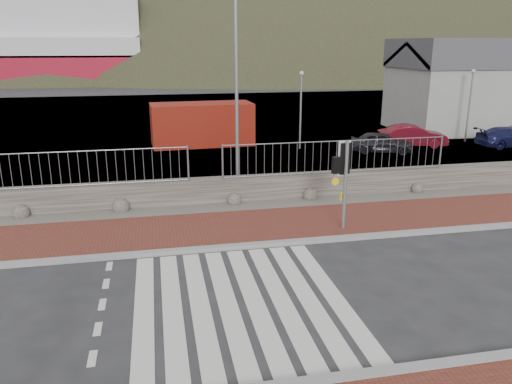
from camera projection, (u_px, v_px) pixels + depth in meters
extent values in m
plane|color=#28282B|center=(241.00, 302.00, 11.03)|extent=(220.00, 220.00, 0.00)
cube|color=brown|center=(216.00, 229.00, 15.25)|extent=(40.00, 3.00, 0.08)
cube|color=gray|center=(222.00, 248.00, 13.84)|extent=(40.00, 0.25, 0.12)
cube|color=silver|center=(144.00, 312.00, 10.63)|extent=(0.42, 5.60, 0.01)
cube|color=silver|center=(172.00, 309.00, 10.75)|extent=(0.42, 5.60, 0.01)
cube|color=silver|center=(200.00, 306.00, 10.86)|extent=(0.42, 5.60, 0.01)
cube|color=silver|center=(227.00, 303.00, 10.97)|extent=(0.42, 5.60, 0.01)
cube|color=silver|center=(254.00, 301.00, 11.09)|extent=(0.42, 5.60, 0.01)
cube|color=silver|center=(280.00, 298.00, 11.20)|extent=(0.42, 5.60, 0.01)
cube|color=silver|center=(306.00, 295.00, 11.32)|extent=(0.42, 5.60, 0.01)
cube|color=silver|center=(331.00, 293.00, 11.43)|extent=(0.42, 5.60, 0.01)
cube|color=#59544C|center=(209.00, 209.00, 17.13)|extent=(40.00, 1.50, 0.06)
cube|color=#453F39|center=(206.00, 191.00, 17.76)|extent=(40.00, 0.60, 0.90)
cylinder|color=gray|center=(58.00, 152.00, 16.23)|extent=(8.40, 0.04, 0.04)
cylinder|color=gray|center=(188.00, 164.00, 17.20)|extent=(0.07, 0.07, 1.20)
cylinder|color=gray|center=(337.00, 141.00, 18.06)|extent=(8.40, 0.04, 0.04)
cylinder|color=gray|center=(223.00, 162.00, 17.43)|extent=(0.07, 0.07, 1.20)
cylinder|color=gray|center=(441.00, 152.00, 19.04)|extent=(0.07, 0.07, 1.20)
cube|color=#4C4C4F|center=(177.00, 120.00, 37.23)|extent=(120.00, 40.00, 0.50)
cube|color=#3F4C54|center=(165.00, 84.00, 70.10)|extent=(220.00, 50.00, 0.05)
cube|color=silver|center=(28.00, 17.00, 68.78)|extent=(30.00, 12.00, 6.00)
cube|color=#9E9E99|center=(487.00, 99.00, 32.97)|extent=(12.00, 6.00, 4.00)
cube|color=#4C4C51|center=(493.00, 53.00, 32.14)|extent=(12.20, 6.20, 1.80)
ellipsoid|color=#2A301D|center=(88.00, 181.00, 96.43)|extent=(106.40, 68.40, 76.00)
ellipsoid|color=#2A301D|center=(310.00, 197.00, 106.74)|extent=(140.00, 90.00, 100.00)
ellipsoid|color=#2A301D|center=(500.00, 160.00, 113.61)|extent=(112.00, 72.00, 80.00)
cylinder|color=gray|center=(345.00, 187.00, 14.90)|extent=(0.11, 0.11, 2.77)
cube|color=yellow|center=(345.00, 198.00, 15.00)|extent=(0.15, 0.10, 0.22)
cube|color=black|center=(347.00, 159.00, 14.66)|extent=(0.43, 0.31, 1.04)
sphere|color=#0CE53F|center=(346.00, 169.00, 14.74)|extent=(0.15, 0.15, 0.15)
cube|color=black|center=(336.00, 165.00, 14.58)|extent=(0.24, 0.20, 0.50)
cylinder|color=gray|center=(237.00, 100.00, 17.87)|extent=(0.12, 0.12, 7.08)
cube|color=maroon|center=(202.00, 124.00, 27.88)|extent=(5.70, 2.62, 2.32)
imported|color=black|center=(381.00, 142.00, 26.01)|extent=(3.45, 2.25, 1.09)
imported|color=#5B0D19|center=(412.00, 136.00, 27.48)|extent=(3.85, 1.96, 1.21)
imported|color=#151744|center=(510.00, 137.00, 27.41)|extent=(3.83, 1.64, 1.10)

